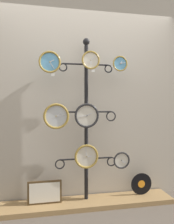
{
  "coord_description": "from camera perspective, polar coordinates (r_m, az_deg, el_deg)",
  "views": [
    {
      "loc": [
        -0.52,
        -2.28,
        1.26
      ],
      "look_at": [
        0.0,
        0.36,
        1.17
      ],
      "focal_mm": 35.0,
      "sensor_mm": 36.0,
      "label": 1
    }
  ],
  "objects": [
    {
      "name": "ground_plane",
      "position": [
        2.66,
        1.68,
        -26.33
      ],
      "size": [
        12.0,
        12.0,
        0.0
      ],
      "primitive_type": "plane",
      "color": "brown"
    },
    {
      "name": "shop_wall",
      "position": [
        2.91,
        -0.81,
        4.69
      ],
      "size": [
        4.4,
        0.04,
        2.8
      ],
      "color": "#BCB2A3",
      "rests_on": "ground_plane"
    },
    {
      "name": "low_shelf",
      "position": [
        2.95,
        0.04,
        -22.67
      ],
      "size": [
        2.2,
        0.36,
        0.06
      ],
      "color": "#9E7A4C",
      "rests_on": "ground_plane"
    },
    {
      "name": "display_stand",
      "position": [
        2.79,
        -0.2,
        -8.52
      ],
      "size": [
        0.79,
        0.43,
        2.09
      ],
      "color": "black",
      "rests_on": "ground_plane"
    },
    {
      "name": "clock_top_left",
      "position": [
        2.65,
        -9.71,
        12.75
      ],
      "size": [
        0.26,
        0.04,
        0.26
      ],
      "color": "#60A8DB"
    },
    {
      "name": "clock_top_center",
      "position": [
        2.71,
        0.97,
        13.39
      ],
      "size": [
        0.22,
        0.04,
        0.22
      ],
      "color": "silver"
    },
    {
      "name": "clock_top_right",
      "position": [
        2.8,
        8.62,
        12.38
      ],
      "size": [
        0.19,
        0.04,
        0.19
      ],
      "color": "#60A8DB"
    },
    {
      "name": "clock_middle_left",
      "position": [
        2.58,
        -8.03,
        -1.11
      ],
      "size": [
        0.3,
        0.04,
        0.3
      ],
      "color": "silver"
    },
    {
      "name": "clock_middle_center",
      "position": [
        2.65,
        -0.07,
        -0.96
      ],
      "size": [
        0.3,
        0.04,
        0.3
      ],
      "color": "silver"
    },
    {
      "name": "clock_bottom_center",
      "position": [
        2.73,
        -0.15,
        -11.53
      ],
      "size": [
        0.3,
        0.04,
        0.3
      ],
      "color": "silver"
    },
    {
      "name": "clock_bottom_right",
      "position": [
        2.86,
        9.0,
        -12.35
      ],
      "size": [
        0.21,
        0.04,
        0.21
      ],
      "color": "silver"
    },
    {
      "name": "vinyl_record",
      "position": [
        3.14,
        14.02,
        -17.77
      ],
      "size": [
        0.29,
        0.01,
        0.29
      ],
      "color": "black",
      "rests_on": "low_shelf"
    },
    {
      "name": "picture_frame",
      "position": [
        2.85,
        -10.99,
        -19.92
      ],
      "size": [
        0.41,
        0.02,
        0.28
      ],
      "color": "#4C381E",
      "rests_on": "low_shelf"
    },
    {
      "name": "price_tag_upper",
      "position": [
        2.62,
        -8.91,
        9.68
      ],
      "size": [
        0.04,
        0.0,
        0.03
      ],
      "color": "white"
    },
    {
      "name": "price_tag_mid",
      "position": [
        2.69,
        1.62,
        10.7
      ],
      "size": [
        0.04,
        0.0,
        0.03
      ],
      "color": "white"
    }
  ]
}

